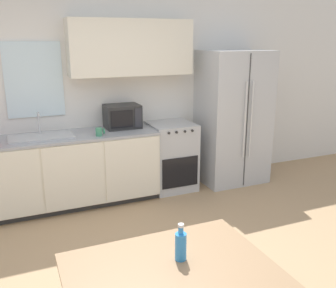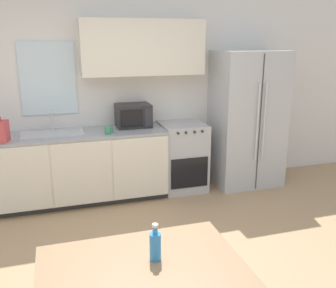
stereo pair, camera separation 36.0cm
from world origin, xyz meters
TOP-DOWN VIEW (x-y plane):
  - ground_plane at (0.00, 0.00)m, footprint 12.00×12.00m
  - wall_back at (0.07, 2.17)m, footprint 12.00×0.38m
  - kitchen_counter at (-0.37, 1.85)m, footprint 2.17×0.66m
  - oven_range at (1.00, 1.87)m, footprint 0.59×0.61m
  - refrigerator at (1.94, 1.82)m, footprint 0.93×0.73m
  - kitchen_sink at (-0.68, 1.86)m, footprint 0.74×0.40m
  - microwave at (0.35, 1.97)m, footprint 0.44×0.34m
  - coffee_mug at (-0.02, 1.66)m, footprint 0.11×0.08m
  - dining_table at (-0.21, -0.98)m, footprint 1.21×0.98m
  - drink_bottle at (-0.11, -0.84)m, footprint 0.07×0.07m

SIDE VIEW (x-z plane):
  - ground_plane at x=0.00m, z-range 0.00..0.00m
  - kitchen_counter at x=-0.37m, z-range 0.00..0.91m
  - oven_range at x=1.00m, z-range 0.00..0.93m
  - dining_table at x=-0.21m, z-range 0.28..1.02m
  - drink_bottle at x=-0.11m, z-range 0.71..0.95m
  - kitchen_sink at x=-0.68m, z-range 0.78..1.06m
  - refrigerator at x=1.94m, z-range 0.00..1.88m
  - coffee_mug at x=-0.02m, z-range 0.91..1.01m
  - microwave at x=0.35m, z-range 0.91..1.21m
  - wall_back at x=0.07m, z-range 0.09..2.79m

